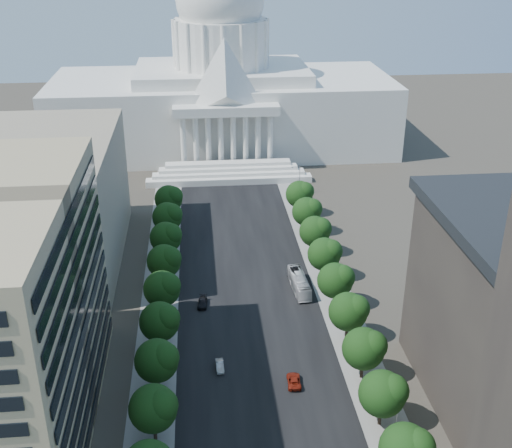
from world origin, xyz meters
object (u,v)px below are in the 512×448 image
object	(u,v)px
car_red	(294,381)
city_bus	(299,283)
car_dark_b	(203,303)
car_silver	(220,366)

from	to	relation	value
car_red	city_bus	bearing A→B (deg)	-97.30
car_dark_b	city_bus	world-z (taller)	city_bus
car_red	car_dark_b	bearing A→B (deg)	-57.27
car_silver	city_bus	size ratio (longest dim) A/B	0.32
car_silver	car_red	bearing A→B (deg)	-25.93
car_silver	car_dark_b	distance (m)	22.13
car_red	car_silver	bearing A→B (deg)	-20.01
city_bus	car_silver	bearing A→B (deg)	-128.67
car_silver	city_bus	xyz separation A→B (m)	(18.82, 26.60, 1.09)
car_dark_b	city_bus	xyz separation A→B (m)	(21.52, 4.63, 1.05)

